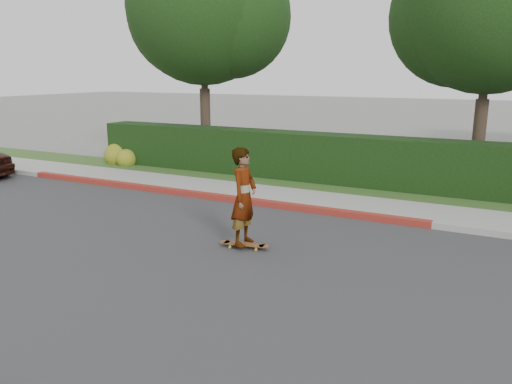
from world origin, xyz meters
The scene contains 12 objects.
ground centered at (0.00, 0.00, 0.00)m, with size 120.00×120.00×0.00m, color slate.
road centered at (0.00, 0.00, 0.01)m, with size 60.00×8.00×0.01m, color #2D2D30.
curb_far centered at (0.00, 4.10, 0.07)m, with size 60.00×0.20×0.15m, color #9E9E99.
curb_red_section centered at (-5.00, 4.10, 0.08)m, with size 12.00×0.21×0.15m, color maroon.
sidewalk_far centered at (0.00, 5.00, 0.06)m, with size 60.00×1.60×0.12m, color gray.
planting_strip centered at (0.00, 6.60, 0.05)m, with size 60.00×1.60×0.10m, color #2D4C1E.
hedge centered at (-3.00, 7.20, 0.75)m, with size 15.00×1.00×1.50m, color black.
flowering_shrub centered at (-10.01, 6.74, 0.33)m, with size 1.40×1.00×0.90m.
tree_left centered at (-7.51, 8.69, 5.26)m, with size 5.99×5.21×8.00m.
tree_center centered at (1.49, 9.19, 4.90)m, with size 5.66×4.84×7.44m.
skateboard centered at (-2.01, 1.16, 0.08)m, with size 0.98×0.35×0.09m.
skateboarder centered at (-2.01, 1.16, 1.02)m, with size 0.67×0.44×1.84m, color white.
Camera 1 is at (2.24, -6.73, 3.27)m, focal length 35.00 mm.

